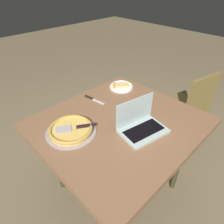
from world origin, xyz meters
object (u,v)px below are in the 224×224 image
Objects in this scene: table_knife at (92,99)px; chair_near at (188,105)px; pizza_plate at (121,86)px; pizza_tray at (71,130)px; dining_table at (119,128)px; laptop at (141,124)px.

chair_near is (0.93, -0.45, -0.28)m from table_knife.
pizza_tray is (-0.69, -0.19, 0.01)m from pizza_plate.
chair_near is at bearing -34.60° from pizza_plate.
table_knife is (0.06, 0.36, 0.07)m from dining_table.
dining_table is 3.31× the size of laptop.
pizza_tray is at bearing -149.35° from table_knife.
pizza_tray is at bearing 169.90° from chair_near.
laptop reaches higher than table_knife.
pizza_tray is (-0.35, 0.31, -0.02)m from laptop.
dining_table is 1.27× the size of chair_near.
dining_table is at bearing -25.60° from pizza_tray.
dining_table is 5.15× the size of pizza_plate.
pizza_tray reaches higher than pizza_plate.
laptop reaches higher than dining_table.
laptop reaches higher than chair_near.
dining_table is 0.20m from laptop.
table_knife is (-0.32, 0.03, -0.01)m from pizza_plate.
chair_near is at bearing -25.73° from table_knife.
pizza_plate is 1.03× the size of table_knife.
table_knife is at bearing 154.27° from chair_near.
laptop is at bearing -175.28° from chair_near.
dining_table is at bearing 175.23° from chair_near.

